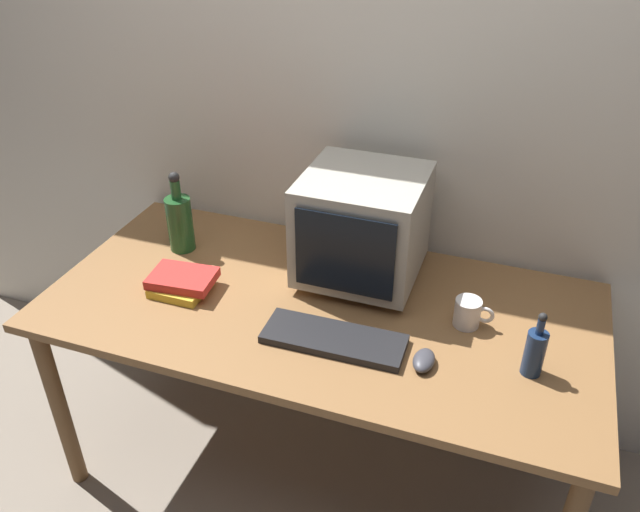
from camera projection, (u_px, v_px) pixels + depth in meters
The scene contains 10 objects.
ground_plane at pixel (320, 461), 2.44m from camera, with size 6.00×6.00×0.00m, color gray.
back_wall at pixel (369, 104), 2.15m from camera, with size 4.00×0.08×2.50m, color silver.
desk at pixel (320, 323), 2.08m from camera, with size 1.76×0.86×0.75m.
crt_monitor at pixel (362, 226), 2.06m from camera, with size 0.38×0.39×0.37m.
keyboard at pixel (334, 339), 1.87m from camera, with size 0.42×0.15×0.02m, color black.
computer_mouse at pixel (424, 360), 1.78m from camera, with size 0.06×0.10×0.04m, color #3F3F47.
bottle_tall at pixel (180, 221), 2.26m from camera, with size 0.09×0.09×0.30m.
bottle_short at pixel (535, 351), 1.72m from camera, with size 0.06×0.06×0.20m.
book_stack at pixel (182, 282), 2.08m from camera, with size 0.22×0.17×0.06m.
mug at pixel (468, 313), 1.92m from camera, with size 0.12×0.08×0.09m.
Camera 1 is at (0.55, -1.54, 1.97)m, focal length 35.76 mm.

